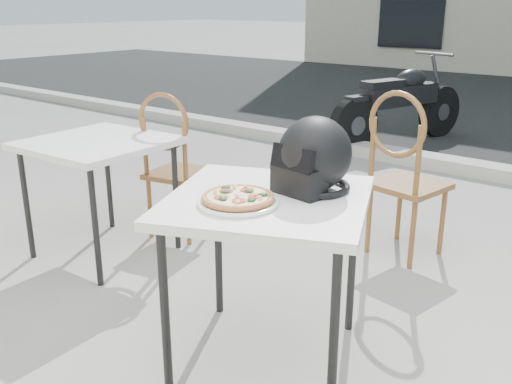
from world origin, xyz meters
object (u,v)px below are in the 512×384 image
Objects in this scene: pizza at (238,197)px; cafe_chair_main at (403,167)px; cafe_table_side at (98,151)px; cafe_table_main at (268,212)px; plate at (238,202)px; cafe_chair_side at (173,158)px; motorcycle at (400,105)px; helmet at (313,158)px.

cafe_chair_main is at bearing 89.89° from pizza.
cafe_table_main is at bearing -9.85° from cafe_table_side.
plate is at bearing 99.97° from cafe_chair_main.
cafe_chair_main reaches higher than cafe_chair_side.
pizza reaches higher than plate.
motorcycle reaches higher than pizza.
cafe_table_main is 1.01× the size of cafe_chair_main.
cafe_chair_main is at bearing 103.24° from helmet.
cafe_table_main is 2.99× the size of helmet.
motorcycle is at bearing 117.35° from helmet.
cafe_chair_side is (-1.30, 0.87, -0.24)m from pizza.
cafe_chair_side is (-1.43, 0.54, -0.35)m from helmet.
cafe_chair_side reaches higher than cafe_table_main.
cafe_table_main is 0.18m from pizza.
helmet is at bearing 146.74° from cafe_chair_side.
pizza is 0.18× the size of motorcycle.
helmet is 1.60m from cafe_table_side.
cafe_chair_main reaches higher than pizza.
pizza is 1.52m from cafe_table_side.
helmet reaches higher than motorcycle.
cafe_chair_main is (-0.03, 1.36, -0.11)m from cafe_table_main.
helmet is at bearing 69.75° from pizza.
plate is 0.02m from pizza.
plate reaches higher than cafe_table_side.
cafe_table_side is (-1.46, 0.41, -0.13)m from pizza.
cafe_chair_main is 1.83m from cafe_table_side.
motorcycle reaches higher than cafe_table_main.
plate is 1.53m from cafe_chair_main.
motorcycle is (-1.32, 4.32, -0.36)m from pizza.
pizza is 0.35× the size of cafe_chair_side.
helmet reaches higher than cafe_chair_side.
plate is 0.21× the size of motorcycle.
cafe_chair_side is at bearing 151.59° from cafe_table_main.
cafe_table_main is 4.39m from motorcycle.
plate is 4.53m from motorcycle.
helmet reaches higher than pizza.
cafe_chair_side is 3.45m from motorcycle.
cafe_chair_side is at bearing 166.77° from helmet.
plate is 0.39× the size of cafe_chair_main.
cafe_chair_main reaches higher than plate.
cafe_chair_side reaches higher than cafe_table_side.
plate is at bearing -100.98° from cafe_table_main.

